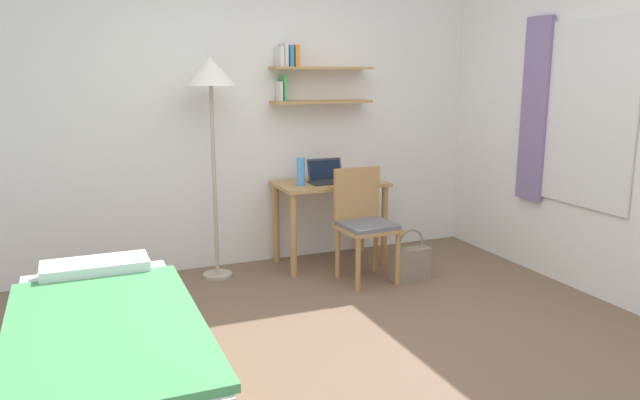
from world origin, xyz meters
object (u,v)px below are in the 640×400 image
(book_stack, at_px, (359,178))
(handbag, at_px, (410,262))
(desk, at_px, (330,199))
(water_bottle, at_px, (301,172))
(desk_chair, at_px, (364,220))
(bed, at_px, (107,360))
(laptop, at_px, (327,176))
(standing_lamp, at_px, (211,84))

(book_stack, distance_m, handbag, 0.89)
(desk, height_order, book_stack, book_stack)
(desk, relative_size, handbag, 2.22)
(water_bottle, bearing_deg, desk_chair, -48.36)
(desk, distance_m, book_stack, 0.31)
(desk, distance_m, desk_chair, 0.50)
(bed, xyz_separation_m, desk, (1.97, 1.70, 0.34))
(desk, bearing_deg, laptop, -174.54)
(desk_chair, relative_size, handbag, 2.14)
(desk, distance_m, standing_lamp, 1.41)
(standing_lamp, bearing_deg, handbag, -25.34)
(water_bottle, distance_m, handbag, 1.17)
(desk_chair, bearing_deg, standing_lamp, 154.72)
(bed, bearing_deg, book_stack, 36.92)
(handbag, bearing_deg, book_stack, 105.07)
(desk_chair, height_order, water_bottle, water_bottle)
(bed, distance_m, handbag, 2.62)
(water_bottle, xyz_separation_m, handbag, (0.72, -0.59, -0.70))
(water_bottle, height_order, handbag, water_bottle)
(bed, bearing_deg, water_bottle, 44.36)
(standing_lamp, bearing_deg, desk_chair, -25.28)
(standing_lamp, height_order, water_bottle, standing_lamp)
(desk_chair, distance_m, water_bottle, 0.67)
(book_stack, bearing_deg, laptop, 175.27)
(book_stack, xyz_separation_m, handbag, (0.17, -0.63, -0.60))
(water_bottle, bearing_deg, handbag, -39.21)
(desk, xyz_separation_m, standing_lamp, (-1.00, 0.02, 0.99))
(desk_chair, distance_m, handbag, 0.52)
(desk_chair, xyz_separation_m, handbag, (0.34, -0.16, -0.35))
(desk_chair, height_order, laptop, laptop)
(desk, distance_m, laptop, 0.20)
(standing_lamp, xyz_separation_m, handbag, (1.43, -0.68, -1.42))
(standing_lamp, xyz_separation_m, book_stack, (1.26, -0.05, -0.82))
(desk_chair, xyz_separation_m, standing_lamp, (-1.09, 0.51, 1.07))
(standing_lamp, distance_m, book_stack, 1.51)
(handbag, bearing_deg, laptop, 125.45)
(bed, height_order, standing_lamp, standing_lamp)
(bed, relative_size, book_stack, 7.88)
(desk, distance_m, water_bottle, 0.40)
(laptop, relative_size, water_bottle, 1.34)
(handbag, bearing_deg, standing_lamp, 154.66)
(desk, height_order, standing_lamp, standing_lamp)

